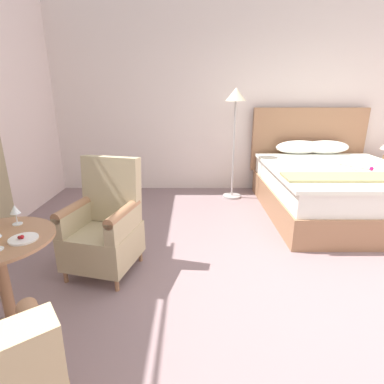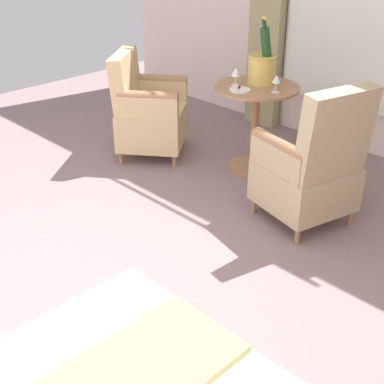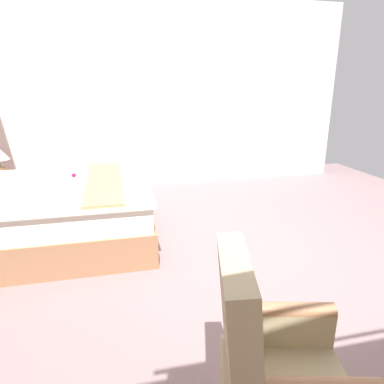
# 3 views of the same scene
# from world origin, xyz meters

# --- Properties ---
(ground_plane) EXTENTS (7.66, 7.66, 0.00)m
(ground_plane) POSITION_xyz_m (0.00, 0.00, 0.00)
(ground_plane) COLOR gray
(side_table_round) EXTENTS (0.68, 0.68, 0.72)m
(side_table_round) POSITION_xyz_m (-2.07, -0.39, 0.44)
(side_table_round) COLOR #A1704E
(side_table_round) RESTS_ON ground
(champagne_bucket) EXTENTS (0.23, 0.23, 0.52)m
(champagne_bucket) POSITION_xyz_m (-2.16, -0.41, 0.87)
(champagne_bucket) COLOR #CFB152
(champagne_bucket) RESTS_ON side_table_round
(wine_glass_near_bucket) EXTENTS (0.07, 0.07, 0.14)m
(wine_glass_near_bucket) POSITION_xyz_m (-1.97, -0.53, 0.82)
(wine_glass_near_bucket) COLOR white
(wine_glass_near_bucket) RESTS_ON side_table_round
(wine_glass_near_edge) EXTENTS (0.07, 0.07, 0.13)m
(wine_glass_near_edge) POSITION_xyz_m (-2.05, -0.18, 0.82)
(wine_glass_near_edge) COLOR white
(wine_glass_near_edge) RESTS_ON side_table_round
(snack_plate) EXTENTS (0.16, 0.16, 0.04)m
(snack_plate) POSITION_xyz_m (-1.89, -0.41, 0.73)
(snack_plate) COLOR white
(snack_plate) RESTS_ON side_table_round
(armchair_by_window) EXTENTS (0.68, 0.71, 1.02)m
(armchair_by_window) POSITION_xyz_m (-1.67, 0.44, 0.42)
(armchair_by_window) COLOR #A1704E
(armchair_by_window) RESTS_ON ground
(armchair_facing_bed) EXTENTS (0.81, 0.81, 0.91)m
(armchair_facing_bed) POSITION_xyz_m (-1.66, -1.26, 0.39)
(armchair_facing_bed) COLOR #A1704E
(armchair_facing_bed) RESTS_ON ground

